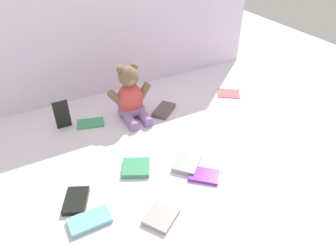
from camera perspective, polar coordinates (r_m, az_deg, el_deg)
name	(u,v)px	position (r m, az deg, el deg)	size (l,w,h in m)	color
ground_plane	(161,132)	(1.41, -1.29, -1.01)	(3.20, 3.20, 0.00)	silver
backdrop_drape	(115,25)	(1.64, -9.57, 17.80)	(1.61, 0.03, 0.70)	silver
teddy_bear	(131,98)	(1.47, -6.83, 5.12)	(0.22, 0.19, 0.26)	#D84C47
book_case_0	(76,201)	(1.14, -16.44, -12.92)	(0.08, 0.12, 0.02)	black
book_case_1	(204,175)	(1.19, 6.58, -8.96)	(0.08, 0.11, 0.01)	purple
book_case_2	(164,110)	(1.54, -0.77, 2.92)	(0.07, 0.14, 0.02)	brown
book_case_3	(187,164)	(1.23, 3.40, -6.85)	(0.09, 0.11, 0.02)	#9DA1A7
book_case_4	(90,123)	(1.50, -13.97, 0.51)	(0.07, 0.12, 0.01)	#3A965D
book_case_5	(62,115)	(1.47, -18.78, 2.00)	(0.07, 0.01, 0.14)	black
book_case_6	(161,216)	(1.06, -1.33, -16.19)	(0.09, 0.10, 0.02)	#A19A97
book_case_7	(229,93)	(1.72, 11.00, 5.91)	(0.10, 0.12, 0.01)	#C14146
book_case_8	(90,220)	(1.08, -14.11, -16.39)	(0.07, 0.13, 0.02)	#71BDCD
book_case_9	(136,168)	(1.22, -5.87, -7.58)	(0.10, 0.10, 0.02)	#3A9465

